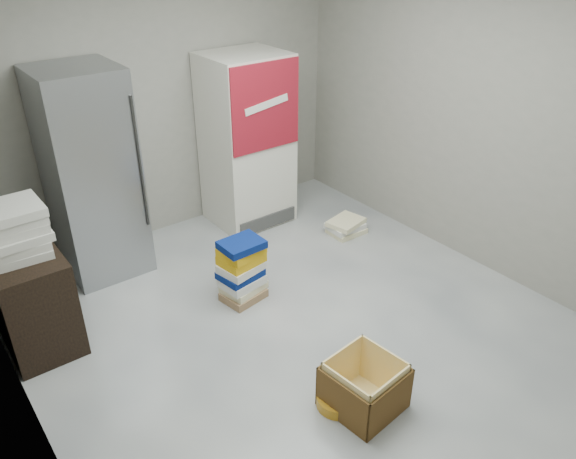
# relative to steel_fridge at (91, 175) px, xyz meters

# --- Properties ---
(ground) EXTENTS (5.00, 5.00, 0.00)m
(ground) POSITION_rel_steel_fridge_xyz_m (0.90, -2.13, -0.95)
(ground) COLOR #BCBCB7
(ground) RESTS_ON ground
(room_shell) EXTENTS (4.04, 5.04, 2.82)m
(room_shell) POSITION_rel_steel_fridge_xyz_m (0.90, -2.13, 0.85)
(room_shell) COLOR gray
(room_shell) RESTS_ON ground
(steel_fridge) EXTENTS (0.70, 0.72, 1.90)m
(steel_fridge) POSITION_rel_steel_fridge_xyz_m (0.00, 0.00, 0.00)
(steel_fridge) COLOR #B0B3B9
(steel_fridge) RESTS_ON ground
(coke_cooler) EXTENTS (0.80, 0.73, 1.80)m
(coke_cooler) POSITION_rel_steel_fridge_xyz_m (1.65, -0.01, -0.05)
(coke_cooler) COLOR silver
(coke_cooler) RESTS_ON ground
(wood_shelf) EXTENTS (0.50, 0.80, 0.80)m
(wood_shelf) POSITION_rel_steel_fridge_xyz_m (-0.83, -0.73, -0.55)
(wood_shelf) COLOR black
(wood_shelf) RESTS_ON ground
(supply_box_stack) EXTENTS (0.44, 0.44, 0.39)m
(supply_box_stack) POSITION_rel_steel_fridge_xyz_m (-0.82, -0.73, 0.04)
(supply_box_stack) COLOR silver
(supply_box_stack) RESTS_ON wood_shelf
(phonebook_stack_main) EXTENTS (0.42, 0.36, 0.58)m
(phonebook_stack_main) POSITION_rel_steel_fridge_xyz_m (0.76, -1.23, -0.66)
(phonebook_stack_main) COLOR #8F6D4B
(phonebook_stack_main) RESTS_ON ground
(phonebook_stack_side) EXTENTS (0.41, 0.35, 0.16)m
(phonebook_stack_side) POSITION_rel_steel_fridge_xyz_m (2.26, -0.92, -0.87)
(phonebook_stack_side) COLOR beige
(phonebook_stack_side) RESTS_ON ground
(cardboard_box) EXTENTS (0.51, 0.51, 0.38)m
(cardboard_box) POSITION_rel_steel_fridge_xyz_m (0.72, -2.78, -0.80)
(cardboard_box) COLOR yellow
(cardboard_box) RESTS_ON ground
(bucket_lid) EXTENTS (0.38, 0.38, 0.08)m
(bucket_lid) POSITION_rel_steel_fridge_xyz_m (0.59, -2.67, -0.91)
(bucket_lid) COLOR #C2831B
(bucket_lid) RESTS_ON ground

